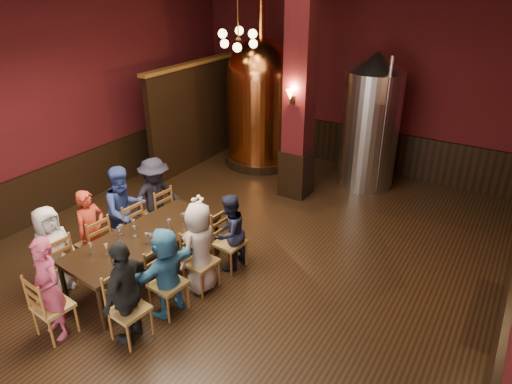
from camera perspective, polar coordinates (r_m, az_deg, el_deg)
The scene contains 40 objects.
room at distance 6.71m, azimuth -3.15°, elevation 7.55°, with size 10.00×10.02×4.50m.
wainscot_right at distance 6.50m, azimuth 28.45°, elevation -14.34°, with size 0.08×9.90×1.00m, color black.
wainscot_back at distance 11.48m, azimuth 11.37°, elevation 5.79°, with size 7.90×0.08×1.00m, color black.
wainscot_left at distance 10.01m, azimuth -21.87°, elevation 1.29°, with size 0.08×9.90×1.00m, color black.
column at distance 9.18m, azimuth 5.49°, elevation 12.54°, with size 0.58×0.58×4.50m, color #450E13.
partition at distance 11.31m, azimuth -7.18°, elevation 9.53°, with size 0.22×3.50×2.40m, color black.
pendant_cluster at distance 9.86m, azimuth -2.23°, elevation 18.59°, with size 0.90×0.90×1.70m, color #A57226, non-canonical shape.
sconce_column at distance 8.93m, azimuth 4.59°, elevation 11.87°, with size 0.20×0.20×0.36m, color black, non-canonical shape.
dining_table at distance 7.15m, azimuth -13.81°, elevation -5.82°, with size 1.21×2.48×0.75m.
chair_0 at distance 7.46m, azimuth -23.81°, elevation -8.14°, with size 0.46×0.46×0.92m, color brown, non-canonical shape.
person_0 at distance 7.34m, azimuth -24.13°, elevation -6.63°, with size 0.68×0.44×1.38m, color silver.
chair_1 at distance 7.72m, azimuth -19.60°, elevation -6.10°, with size 0.46×0.46×0.92m, color brown, non-canonical shape.
person_1 at distance 7.61m, azimuth -19.86°, elevation -4.62°, with size 0.50×0.33×1.38m, color maroon.
chair_2 at distance 8.03m, azimuth -15.78°, elevation -4.21°, with size 0.46×0.46×0.92m, color brown, non-canonical shape.
person_2 at distance 7.88m, azimuth -16.06°, elevation -2.21°, with size 0.76×0.37×1.56m, color navy.
chair_3 at distance 8.39m, azimuth -12.23°, elevation -2.43°, with size 0.46×0.46×0.92m, color brown, non-canonical shape.
person_3 at distance 8.26m, azimuth -12.41°, elevation -0.70°, with size 0.96×0.55×1.49m, color black.
chair_4 at distance 6.24m, azimuth -15.56°, elevation -13.96°, with size 0.46×0.46×0.92m, color brown, non-canonical shape.
person_4 at distance 6.07m, azimuth -15.88°, elevation -11.93°, with size 0.87×0.36×1.48m, color black.
chair_5 at distance 6.56m, azimuth -10.94°, elevation -11.18°, with size 0.46×0.46×0.92m, color brown, non-canonical shape.
person_5 at distance 6.44m, azimuth -11.09°, elevation -9.74°, with size 1.23×0.39×1.33m, color teal.
chair_6 at distance 6.92m, azimuth -6.91°, elevation -8.65°, with size 0.46×0.46×0.92m, color brown, non-canonical shape.
person_6 at distance 6.78m, azimuth -7.02°, elevation -6.90°, with size 0.70×0.45×1.42m, color #B5A7A0.
chair_7 at distance 7.32m, azimuth -3.29°, elevation -6.32°, with size 0.46×0.46×0.92m, color brown, non-canonical shape.
person_7 at distance 7.23m, azimuth -3.33°, elevation -5.08°, with size 0.63×0.31×1.29m, color #1A1D35.
chair_8 at distance 6.63m, azimuth -24.06°, elevation -12.84°, with size 0.46×0.46×0.92m, color brown, non-canonical shape.
person_8 at distance 6.47m, azimuth -24.49°, elevation -10.99°, with size 0.53×0.35×1.45m, color #A13551.
copper_kettle at distance 11.09m, azimuth 0.63°, elevation 11.28°, with size 2.00×2.00×4.25m.
steel_vessel at distance 10.14m, azimuth 14.18°, elevation 8.54°, with size 1.48×1.48×2.92m.
rose_vase at distance 7.47m, azimuth -7.36°, elevation -1.31°, with size 0.20×0.20×0.33m.
wine_glass_0 at distance 6.89m, azimuth -13.55°, elevation -5.66°, with size 0.07×0.07×0.17m, color white, non-canonical shape.
wine_glass_1 at distance 7.12m, azimuth -14.91°, elevation -4.75°, with size 0.07×0.07×0.17m, color white, non-canonical shape.
wine_glass_2 at distance 7.31m, azimuth -9.12°, elevation -3.27°, with size 0.07×0.07×0.17m, color white, non-canonical shape.
wine_glass_3 at distance 7.19m, azimuth -10.82°, elevation -3.96°, with size 0.07×0.07×0.17m, color white, non-canonical shape.
wine_glass_4 at distance 6.87m, azimuth -13.09°, elevation -5.74°, with size 0.07×0.07×0.17m, color white, non-canonical shape.
wine_glass_5 at distance 7.21m, azimuth -16.48°, elevation -4.55°, with size 0.07×0.07×0.17m, color white, non-canonical shape.
wine_glass_6 at distance 6.89m, azimuth -19.97°, elevation -6.66°, with size 0.07×0.07×0.17m, color white, non-canonical shape.
wine_glass_7 at distance 6.80m, azimuth -18.20°, elevation -6.81°, with size 0.07×0.07×0.17m, color white, non-canonical shape.
wine_glass_8 at distance 7.30m, azimuth -15.08°, elevation -3.97°, with size 0.07×0.07×0.17m, color white, non-canonical shape.
wine_glass_9 at distance 7.15m, azimuth -16.73°, elevation -4.85°, with size 0.07×0.07×0.17m, color white, non-canonical shape.
Camera 1 is at (3.67, -5.21, 4.37)m, focal length 32.00 mm.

